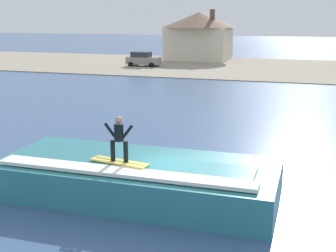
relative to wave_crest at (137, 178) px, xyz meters
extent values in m
plane|color=#3C5883|center=(1.32, -0.08, -0.66)|extent=(260.00, 260.00, 0.00)
cube|color=teal|center=(0.00, 0.04, -0.04)|extent=(9.88, 4.24, 1.23)
cube|color=teal|center=(0.00, -0.49, 0.65)|extent=(8.39, 1.91, 0.14)
cube|color=white|center=(0.00, -1.34, 0.68)|extent=(8.89, 0.76, 0.12)
cube|color=#EAD159|center=(-0.36, -0.65, 0.77)|extent=(2.17, 0.85, 0.06)
cube|color=black|center=(-0.36, -0.65, 0.79)|extent=(1.93, 0.38, 0.01)
cylinder|color=black|center=(-0.58, -0.67, 1.16)|extent=(0.16, 0.16, 0.73)
cylinder|color=black|center=(-0.11, -0.67, 1.16)|extent=(0.16, 0.16, 0.73)
cylinder|color=black|center=(-0.35, -0.67, 1.81)|extent=(0.32, 0.32, 0.57)
sphere|color=tan|center=(-0.35, -0.67, 2.25)|extent=(0.24, 0.24, 0.24)
cylinder|color=black|center=(-0.67, -0.67, 1.88)|extent=(0.41, 0.10, 0.50)
cylinder|color=black|center=(-0.02, -0.67, 1.88)|extent=(0.41, 0.10, 0.50)
cube|color=gray|center=(1.32, 42.06, -0.61)|extent=(120.00, 23.82, 0.08)
cube|color=gray|center=(-14.45, 39.27, 0.11)|extent=(4.18, 1.75, 0.90)
cube|color=#262D38|center=(-14.76, 39.27, 0.88)|extent=(2.30, 1.57, 0.64)
cylinder|color=black|center=(-13.09, 40.19, -0.34)|extent=(0.64, 0.22, 0.64)
cylinder|color=black|center=(-13.09, 38.35, -0.34)|extent=(0.64, 0.22, 0.64)
cylinder|color=black|center=(-15.80, 40.19, -0.34)|extent=(0.64, 0.22, 0.64)
cylinder|color=black|center=(-15.80, 38.35, -0.34)|extent=(0.64, 0.22, 0.64)
cube|color=beige|center=(-9.99, 49.92, 1.66)|extent=(8.54, 7.49, 4.63)
cone|color=brown|center=(-9.99, 49.92, 5.02)|extent=(10.58, 10.58, 2.10)
cube|color=brown|center=(-7.85, 48.79, 5.52)|extent=(0.60, 0.60, 1.80)
camera|label=1|loc=(5.67, -14.22, 5.64)|focal=48.59mm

